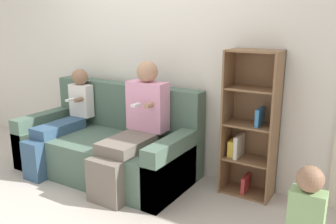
{
  "coord_description": "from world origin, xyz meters",
  "views": [
    {
      "loc": [
        2.23,
        -2.2,
        1.62
      ],
      "look_at": [
        0.51,
        0.62,
        0.76
      ],
      "focal_mm": 38.0,
      "sensor_mm": 36.0,
      "label": 1
    }
  ],
  "objects": [
    {
      "name": "back_wall",
      "position": [
        0.0,
        1.06,
        1.27
      ],
      "size": [
        10.0,
        0.06,
        2.55
      ],
      "color": "silver",
      "rests_on": "ground_plane"
    },
    {
      "name": "bookshelf",
      "position": [
        1.23,
        0.91,
        0.66
      ],
      "size": [
        0.47,
        0.3,
        1.37
      ],
      "color": "brown",
      "rests_on": "ground_plane"
    },
    {
      "name": "couch",
      "position": [
        -0.23,
        0.58,
        0.3
      ],
      "size": [
        1.91,
        0.93,
        0.93
      ],
      "color": "#4C6656",
      "rests_on": "ground_plane"
    },
    {
      "name": "toddler_standing",
      "position": [
        1.92,
        0.04,
        0.38
      ],
      "size": [
        0.22,
        0.17,
        0.73
      ],
      "color": "#DB4C75",
      "rests_on": "ground_plane"
    },
    {
      "name": "ground_plane",
      "position": [
        0.0,
        0.0,
        0.0
      ],
      "size": [
        14.0,
        14.0,
        0.0
      ],
      "primitive_type": "plane",
      "color": "#BCB2A8"
    },
    {
      "name": "child_seated",
      "position": [
        -0.74,
        0.42,
        0.54
      ],
      "size": [
        0.28,
        0.88,
        1.08
      ],
      "color": "#335170",
      "rests_on": "ground_plane"
    },
    {
      "name": "adult_seated",
      "position": [
        0.22,
        0.47,
        0.63
      ],
      "size": [
        0.42,
        0.86,
        1.23
      ],
      "color": "#70665B",
      "rests_on": "ground_plane"
    }
  ]
}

